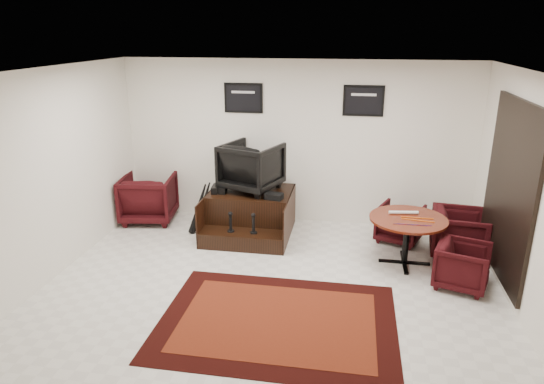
{
  "coord_description": "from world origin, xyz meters",
  "views": [
    {
      "loc": [
        0.97,
        -5.59,
        3.26
      ],
      "look_at": [
        -0.14,
        0.9,
        1.04
      ],
      "focal_mm": 32.0,
      "sensor_mm": 36.0,
      "label": 1
    }
  ],
  "objects": [
    {
      "name": "room_shell",
      "position": [
        0.41,
        0.12,
        1.79
      ],
      "size": [
        6.02,
        5.02,
        2.81
      ],
      "color": "white",
      "rests_on": "ground"
    },
    {
      "name": "shine_chair",
      "position": [
        -0.66,
        1.94,
        1.15
      ],
      "size": [
        1.08,
        1.05,
        0.88
      ],
      "primitive_type": "imported",
      "rotation": [
        0.0,
        0.0,
        2.79
      ],
      "color": "black",
      "rests_on": "shine_podium"
    },
    {
      "name": "table_chair_back",
      "position": [
        1.78,
        1.85,
        0.33
      ],
      "size": [
        0.82,
        0.8,
        0.66
      ],
      "primitive_type": "imported",
      "rotation": [
        0.0,
        0.0,
        2.77
      ],
      "color": "black",
      "rests_on": "ground"
    },
    {
      "name": "umbrella_black",
      "position": [
        -1.49,
        1.58,
        0.46
      ],
      "size": [
        0.34,
        0.13,
        0.91
      ],
      "primitive_type": null,
      "color": "black",
      "rests_on": "ground"
    },
    {
      "name": "area_rug",
      "position": [
        0.21,
        -0.75,
        0.01
      ],
      "size": [
        2.75,
        2.06,
        0.01
      ],
      "color": "black",
      "rests_on": "ground"
    },
    {
      "name": "paper_roll",
      "position": [
        1.74,
        1.18,
        0.74
      ],
      "size": [
        0.42,
        0.11,
        0.05
      ],
      "primitive_type": "cylinder",
      "rotation": [
        0.0,
        1.57,
        0.14
      ],
      "color": "silver",
      "rests_on": "meeting_table"
    },
    {
      "name": "table_chair_window",
      "position": [
        2.6,
        1.44,
        0.39
      ],
      "size": [
        0.79,
        0.84,
        0.79
      ],
      "primitive_type": "imported",
      "rotation": [
        0.0,
        0.0,
        1.46
      ],
      "color": "black",
      "rests_on": "ground"
    },
    {
      "name": "armchair_side",
      "position": [
        -2.55,
        2.02,
        0.46
      ],
      "size": [
        1.0,
        0.95,
        0.91
      ],
      "primitive_type": "imported",
      "rotation": [
        0.0,
        0.0,
        3.29
      ],
      "color": "black",
      "rests_on": "ground"
    },
    {
      "name": "table_clutter",
      "position": [
        1.9,
        0.93,
        0.72
      ],
      "size": [
        0.57,
        0.3,
        0.01
      ],
      "color": "orange",
      "rests_on": "meeting_table"
    },
    {
      "name": "polish_kit",
      "position": [
        -0.22,
        1.54,
        0.75
      ],
      "size": [
        0.3,
        0.23,
        0.09
      ],
      "primitive_type": "cube",
      "rotation": [
        0.0,
        0.0,
        -0.19
      ],
      "color": "black",
      "rests_on": "shine_podium"
    },
    {
      "name": "ground",
      "position": [
        0.0,
        0.0,
        0.0
      ],
      "size": [
        6.0,
        6.0,
        0.0
      ],
      "primitive_type": "plane",
      "color": "silver",
      "rests_on": "ground"
    },
    {
      "name": "meeting_table",
      "position": [
        1.8,
        1.04,
        0.63
      ],
      "size": [
        1.09,
        1.09,
        0.71
      ],
      "color": "#430F09",
      "rests_on": "ground"
    },
    {
      "name": "shine_podium",
      "position": [
        -0.66,
        1.79,
        0.33
      ],
      "size": [
        1.37,
        1.41,
        0.71
      ],
      "color": "black",
      "rests_on": "ground"
    },
    {
      "name": "table_chair_corner",
      "position": [
        2.48,
        0.47,
        0.33
      ],
      "size": [
        0.78,
        0.8,
        0.67
      ],
      "primitive_type": "imported",
      "rotation": [
        0.0,
        0.0,
        1.25
      ],
      "color": "black",
      "rests_on": "ground"
    },
    {
      "name": "umbrella_hooked",
      "position": [
        -1.49,
        1.83,
        0.43
      ],
      "size": [
        0.32,
        0.12,
        0.86
      ],
      "primitive_type": null,
      "color": "black",
      "rests_on": "ground"
    },
    {
      "name": "shoes_pair",
      "position": [
        -1.16,
        1.73,
        0.76
      ],
      "size": [
        0.26,
        0.32,
        0.11
      ],
      "color": "black",
      "rests_on": "shine_podium"
    }
  ]
}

